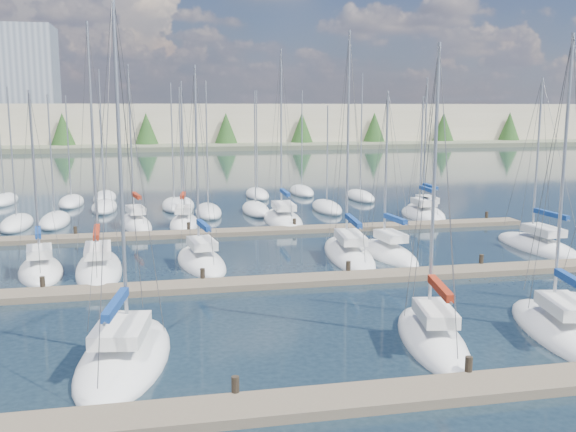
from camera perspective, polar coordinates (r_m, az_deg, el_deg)
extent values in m
plane|color=#192832|center=(76.91, -6.97, 2.69)|extent=(400.00, 400.00, 0.00)
cube|color=#6B5E4C|center=(21.19, 6.85, -15.79)|extent=(44.00, 1.80, 0.35)
cylinder|color=#2D261C|center=(21.11, -4.70, -15.40)|extent=(0.26, 0.26, 1.10)
cylinder|color=#2D261C|center=(23.36, 15.74, -13.20)|extent=(0.26, 0.26, 1.10)
cube|color=#6B5E4C|center=(33.94, -0.69, -5.86)|extent=(44.00, 1.80, 0.35)
cylinder|color=#2D261C|center=(34.67, -20.96, -5.93)|extent=(0.26, 0.26, 1.10)
cylinder|color=#2D261C|center=(34.26, -7.59, -5.54)|extent=(0.26, 0.26, 1.10)
cylinder|color=#2D261C|center=(35.69, 5.37, -4.88)|extent=(0.26, 0.26, 1.10)
cylinder|color=#2D261C|center=(38.75, 16.79, -4.09)|extent=(0.26, 0.26, 1.10)
cube|color=#6B5E4C|center=(47.40, -3.93, -1.41)|extent=(44.00, 1.80, 0.35)
cylinder|color=#2D261C|center=(48.19, -18.36, -1.52)|extent=(0.26, 0.26, 1.10)
cylinder|color=#2D261C|center=(47.89, -8.82, -1.21)|extent=(0.26, 0.26, 1.10)
cylinder|color=#2D261C|center=(48.92, 0.57, -0.86)|extent=(0.26, 0.26, 1.10)
cylinder|color=#2D261C|center=(51.20, 9.36, -0.52)|extent=(0.26, 0.26, 1.10)
cylinder|color=#2D261C|center=(54.56, 17.23, -0.20)|extent=(0.26, 0.26, 1.10)
ellipsoid|color=white|center=(38.57, -7.72, -4.20)|extent=(3.47, 7.51, 1.60)
cube|color=silver|center=(37.94, -7.66, -2.42)|extent=(1.72, 2.69, 0.50)
cylinder|color=#9EA0A5|center=(38.14, -8.12, 5.24)|extent=(0.14, 0.14, 10.51)
cylinder|color=#9EA0A5|center=(37.18, -7.51, -1.01)|extent=(0.50, 3.03, 0.10)
cube|color=navy|center=(37.15, -7.52, -0.83)|extent=(0.67, 2.81, 0.30)
ellipsoid|color=white|center=(29.04, 22.92, -9.56)|extent=(4.01, 8.37, 1.60)
cube|color=maroon|center=(29.04, 22.92, -9.56)|extent=(2.03, 4.03, 0.12)
cube|color=silver|center=(28.31, 23.43, -7.33)|extent=(1.91, 3.02, 0.50)
cylinder|color=#9EA0A5|center=(28.26, 23.27, 3.53)|extent=(0.14, 0.14, 11.00)
cylinder|color=#9EA0A5|center=(27.48, 24.12, -5.60)|extent=(0.72, 3.33, 0.10)
cube|color=navy|center=(27.45, 24.14, -5.36)|extent=(0.86, 3.11, 0.30)
ellipsoid|color=white|center=(51.87, -13.40, -0.81)|extent=(3.57, 7.51, 1.60)
cube|color=black|center=(51.87, -13.40, -0.81)|extent=(1.80, 3.62, 0.12)
cube|color=silver|center=(51.30, -13.38, 0.56)|extent=(1.68, 2.72, 0.50)
cylinder|color=#9EA0A5|center=(51.68, -13.80, 6.66)|extent=(0.14, 0.14, 11.37)
cylinder|color=#9EA0A5|center=(50.58, -13.32, 1.63)|extent=(0.70, 2.99, 0.10)
cube|color=maroon|center=(50.57, -13.32, 1.77)|extent=(0.85, 2.80, 0.30)
ellipsoid|color=white|center=(51.23, -9.20, -0.79)|extent=(2.87, 6.38, 1.60)
cube|color=silver|center=(50.71, -9.26, 0.59)|extent=(1.45, 2.28, 0.50)
cylinder|color=#9EA0A5|center=(50.99, -9.35, 6.06)|extent=(0.14, 0.14, 10.10)
cylinder|color=#9EA0A5|center=(50.07, -9.33, 1.69)|extent=(0.37, 2.59, 0.10)
cube|color=maroon|center=(50.05, -9.33, 1.82)|extent=(0.54, 2.41, 0.30)
ellipsoid|color=white|center=(26.55, 12.66, -10.82)|extent=(3.65, 7.76, 1.60)
cube|color=silver|center=(25.79, 12.96, -8.39)|extent=(1.74, 2.80, 0.50)
cylinder|color=#9EA0A5|center=(25.65, 12.86, 3.01)|extent=(0.14, 0.14, 10.54)
cylinder|color=#9EA0A5|center=(24.93, 13.38, -6.52)|extent=(0.67, 3.10, 0.10)
cube|color=maroon|center=(24.90, 13.40, -6.25)|extent=(0.82, 2.89, 0.30)
ellipsoid|color=white|center=(24.91, -14.30, -12.28)|extent=(4.38, 8.78, 1.60)
cube|color=silver|center=(24.08, -14.63, -9.77)|extent=(2.15, 3.17, 0.50)
cylinder|color=#9EA0A5|center=(23.91, -14.69, 4.33)|extent=(0.14, 0.14, 12.09)
cylinder|color=#9EA0A5|center=(23.12, -15.07, -7.87)|extent=(0.64, 3.50, 0.10)
cube|color=navy|center=(23.09, -15.08, -7.58)|extent=(0.79, 3.25, 0.30)
ellipsoid|color=white|center=(45.31, 21.32, -2.71)|extent=(2.99, 8.57, 1.60)
cube|color=silver|center=(44.73, 21.74, -1.19)|extent=(1.57, 3.02, 0.50)
cylinder|color=#9EA0A5|center=(45.03, 21.29, 5.02)|extent=(0.14, 0.14, 10.00)
cylinder|color=#9EA0A5|center=(44.02, 22.33, 0.00)|extent=(0.26, 3.56, 0.10)
cube|color=navy|center=(44.00, 22.34, 0.15)|extent=(0.44, 3.28, 0.30)
ellipsoid|color=white|center=(38.66, -21.12, -4.75)|extent=(3.38, 6.55, 1.60)
cube|color=black|center=(38.66, -21.12, -4.75)|extent=(1.72, 3.16, 0.12)
cube|color=silver|center=(38.06, -21.23, -2.96)|extent=(1.65, 2.37, 0.50)
cylinder|color=#9EA0A5|center=(38.22, -21.63, 3.56)|extent=(0.14, 0.14, 9.04)
cylinder|color=#9EA0A5|center=(37.37, -21.32, -1.55)|extent=(0.53, 2.60, 0.10)
cube|color=navy|center=(37.35, -21.34, -1.37)|extent=(0.70, 2.43, 0.30)
ellipsoid|color=white|center=(52.43, -0.47, -0.43)|extent=(3.11, 8.73, 1.60)
cube|color=maroon|center=(52.43, -0.47, -0.43)|extent=(1.61, 4.19, 0.12)
cube|color=silver|center=(51.79, -0.39, 0.90)|extent=(1.67, 3.07, 0.50)
cylinder|color=#9EA0A5|center=(52.33, -0.61, 7.71)|extent=(0.14, 0.14, 12.72)
cylinder|color=#9EA0A5|center=(50.97, -0.26, 1.95)|extent=(0.19, 3.64, 0.10)
cube|color=navy|center=(50.95, -0.26, 2.09)|extent=(0.39, 3.35, 0.30)
ellipsoid|color=white|center=(38.09, -16.44, -4.69)|extent=(3.11, 9.13, 1.60)
cube|color=silver|center=(37.36, -16.55, -2.93)|extent=(1.60, 3.23, 0.50)
cylinder|color=#9EA0A5|center=(37.73, -16.96, 6.57)|extent=(0.14, 0.14, 12.74)
cylinder|color=#9EA0A5|center=(36.45, -16.65, -1.56)|extent=(0.34, 3.78, 0.10)
cube|color=maroon|center=(36.43, -16.66, -1.37)|extent=(0.52, 3.49, 0.30)
ellipsoid|color=white|center=(57.46, 12.09, 0.25)|extent=(2.54, 7.61, 1.60)
cube|color=black|center=(57.46, 12.09, 0.25)|extent=(1.31, 3.66, 0.12)
cube|color=silver|center=(56.92, 12.27, 1.48)|extent=(1.33, 2.68, 0.50)
cylinder|color=#9EA0A5|center=(57.35, 12.10, 6.64)|extent=(0.14, 0.14, 10.65)
cylinder|color=#9EA0A5|center=(56.23, 12.53, 2.45)|extent=(0.25, 3.16, 0.10)
cube|color=navy|center=(56.22, 12.53, 2.57)|extent=(0.44, 2.91, 0.30)
ellipsoid|color=white|center=(40.80, 8.85, -3.46)|extent=(2.91, 7.20, 1.60)
cube|color=maroon|center=(40.80, 8.85, -3.46)|extent=(1.49, 3.46, 0.12)
cube|color=silver|center=(40.22, 9.11, -1.77)|extent=(1.47, 2.56, 0.50)
cylinder|color=#9EA0A5|center=(40.42, 8.71, 4.47)|extent=(0.14, 0.14, 9.10)
cylinder|color=#9EA0A5|center=(39.53, 9.51, -0.43)|extent=(0.36, 2.95, 0.10)
cube|color=navy|center=(39.51, 9.51, -0.26)|extent=(0.54, 2.73, 0.30)
ellipsoid|color=white|center=(40.27, 5.40, -3.56)|extent=(3.60, 9.92, 1.60)
cube|color=silver|center=(39.53, 5.57, -1.89)|extent=(1.78, 3.52, 0.50)
cylinder|color=#9EA0A5|center=(40.01, 5.35, 7.07)|extent=(0.14, 0.14, 12.70)
cylinder|color=#9EA0A5|center=(38.59, 5.82, -0.59)|extent=(0.51, 4.06, 0.10)
cube|color=navy|center=(38.57, 5.82, -0.41)|extent=(0.68, 3.76, 0.30)
ellipsoid|color=white|center=(55.67, 11.80, -0.04)|extent=(2.96, 7.46, 1.60)
cube|color=silver|center=(55.14, 11.98, 1.23)|extent=(1.55, 2.64, 0.50)
cylinder|color=#9EA0A5|center=(55.58, 11.78, 5.72)|extent=(0.14, 0.14, 9.02)
cylinder|color=#9EA0A5|center=(54.45, 12.23, 2.23)|extent=(0.26, 3.08, 0.10)
cube|color=navy|center=(54.44, 12.24, 2.36)|extent=(0.44, 2.85, 0.30)
cylinder|color=#9EA0A5|center=(67.63, -24.25, 6.50)|extent=(0.12, 0.12, 11.20)
ellipsoid|color=white|center=(68.17, -23.89, 1.25)|extent=(2.20, 6.40, 1.40)
cylinder|color=#9EA0A5|center=(59.68, -9.54, 6.39)|extent=(0.12, 0.12, 10.14)
ellipsoid|color=white|center=(60.27, -9.39, 0.96)|extent=(2.20, 6.40, 1.40)
cylinder|color=#9EA0A5|center=(59.45, -10.25, 6.53)|extent=(0.12, 0.12, 10.49)
ellipsoid|color=white|center=(60.04, -10.09, 0.90)|extent=(2.20, 6.40, 1.40)
cylinder|color=#9EA0A5|center=(68.45, 1.24, 6.89)|extent=(0.12, 0.12, 10.06)
ellipsoid|color=white|center=(68.96, 1.23, 2.17)|extent=(2.20, 6.40, 1.40)
cylinder|color=#9EA0A5|center=(64.04, -18.95, 5.88)|extent=(0.12, 0.12, 9.39)
ellipsoid|color=white|center=(64.57, -18.69, 1.15)|extent=(2.20, 6.40, 1.40)
cylinder|color=#9EA0A5|center=(53.49, -23.35, 5.22)|extent=(0.12, 0.12, 9.85)
ellipsoid|color=white|center=(54.13, -22.96, -0.67)|extent=(2.20, 6.40, 1.40)
cylinder|color=#9EA0A5|center=(53.65, -20.32, 5.12)|extent=(0.12, 0.12, 9.30)
ellipsoid|color=white|center=(54.28, -20.00, -0.46)|extent=(2.20, 6.40, 1.40)
cylinder|color=#9EA0A5|center=(64.79, 6.54, 7.39)|extent=(0.12, 0.12, 11.68)
ellipsoid|color=white|center=(65.36, 6.43, 1.70)|extent=(2.20, 6.40, 1.40)
cylinder|color=#9EA0A5|center=(56.18, -2.95, 6.12)|extent=(0.12, 0.12, 9.76)
ellipsoid|color=white|center=(56.79, -2.90, 0.54)|extent=(2.20, 6.40, 1.40)
cylinder|color=#9EA0A5|center=(66.25, -16.24, 7.24)|extent=(0.12, 0.12, 11.95)
ellipsoid|color=white|center=(66.81, -15.98, 1.56)|extent=(2.20, 6.40, 1.40)
cylinder|color=#9EA0A5|center=(57.31, 3.52, 5.54)|extent=(0.12, 0.12, 8.46)
ellipsoid|color=white|center=(57.87, 3.47, 0.71)|extent=(2.20, 6.40, 1.40)
cylinder|color=#9EA0A5|center=(59.91, -16.21, 5.19)|extent=(0.12, 0.12, 8.12)
ellipsoid|color=white|center=(60.42, -16.01, 0.73)|extent=(2.20, 6.40, 1.40)
cylinder|color=#9EA0A5|center=(66.07, -2.79, 6.75)|extent=(0.12, 0.12, 10.00)
ellipsoid|color=white|center=(66.59, -2.75, 1.89)|extent=(2.20, 6.40, 1.40)
cylinder|color=#9EA0A5|center=(55.33, -7.22, 6.41)|extent=(0.12, 0.12, 10.54)
ellipsoid|color=white|center=(55.97, -7.09, 0.35)|extent=(2.20, 6.40, 1.40)
cube|color=#666B51|center=(166.45, -9.60, 6.51)|extent=(400.00, 60.00, 1.00)
cube|color=beige|center=(157.00, -5.82, 8.06)|extent=(200.00, 12.00, 10.00)
cube|color=slate|center=(184.31, -22.66, 10.72)|extent=(18.00, 15.00, 30.00)
cone|color=#284C1E|center=(150.50, -19.39, 7.12)|extent=(6.00, 6.00, 8.00)
cone|color=#284C1E|center=(149.20, -12.48, 7.42)|extent=(6.00, 6.00, 8.00)
cone|color=#284C1E|center=(150.07, -5.53, 7.61)|extent=(6.00, 6.00, 8.00)
cone|color=#284C1E|center=(153.07, 1.24, 7.69)|extent=(6.00, 6.00, 8.00)
cone|color=#284C1E|center=(158.07, 7.67, 7.67)|extent=(6.00, 6.00, 8.00)
cone|color=#284C1E|center=(164.90, 13.64, 7.57)|extent=(6.00, 6.00, 8.00)
cone|color=#284C1E|center=(173.33, 19.07, 7.40)|extent=(6.00, 6.00, 8.00)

